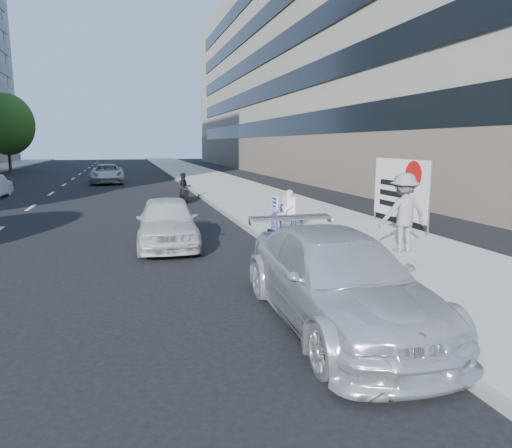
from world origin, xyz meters
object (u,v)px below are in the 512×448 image
object	(u,v)px
jogger	(403,213)
parked_sedan	(337,280)
protest_banner	(400,189)
motorcycle	(184,189)
white_sedan_near	(167,221)
white_sedan_far	(107,174)
seated_protester	(284,209)

from	to	relation	value
jogger	parked_sedan	bearing A→B (deg)	45.37
protest_banner	motorcycle	world-z (taller)	protest_banner
jogger	protest_banner	world-z (taller)	protest_banner
white_sedan_near	motorcycle	size ratio (longest dim) A/B	1.98
protest_banner	white_sedan_far	world-z (taller)	protest_banner
white_sedan_near	motorcycle	xyz separation A→B (m)	(1.69, 9.84, -0.05)
seated_protester	jogger	bearing A→B (deg)	-57.84
parked_sedan	motorcycle	size ratio (longest dim) A/B	2.43
white_sedan_far	jogger	bearing A→B (deg)	-73.52
protest_banner	white_sedan_far	xyz separation A→B (m)	(-9.78, 22.04, -0.71)
seated_protester	jogger	world-z (taller)	jogger
parked_sedan	motorcycle	xyz separation A→B (m)	(-0.37, 16.32, -0.09)
protest_banner	white_sedan_far	size ratio (longest dim) A/B	0.62
jogger	white_sedan_near	distance (m)	6.32
white_sedan_near	motorcycle	distance (m)	9.99
parked_sedan	white_sedan_near	bearing A→B (deg)	109.34
motorcycle	white_sedan_near	bearing A→B (deg)	-102.51
seated_protester	protest_banner	world-z (taller)	protest_banner
white_sedan_near	jogger	bearing A→B (deg)	-24.36
parked_sedan	motorcycle	world-z (taller)	parked_sedan
seated_protester	protest_banner	bearing A→B (deg)	-2.70
white_sedan_far	motorcycle	xyz separation A→B (m)	(4.03, -12.27, -0.05)
parked_sedan	white_sedan_near	world-z (taller)	parked_sedan
seated_protester	parked_sedan	distance (m)	6.89
protest_banner	white_sedan_near	bearing A→B (deg)	-179.48
protest_banner	white_sedan_near	world-z (taller)	protest_banner
white_sedan_far	white_sedan_near	bearing A→B (deg)	-85.00
protest_banner	parked_sedan	bearing A→B (deg)	-129.42
white_sedan_near	white_sedan_far	size ratio (longest dim) A/B	0.82
jogger	white_sedan_far	size ratio (longest dim) A/B	0.40
jogger	white_sedan_far	distance (m)	26.28
protest_banner	motorcycle	distance (m)	11.37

